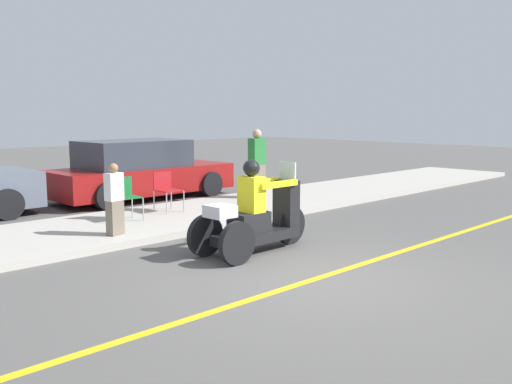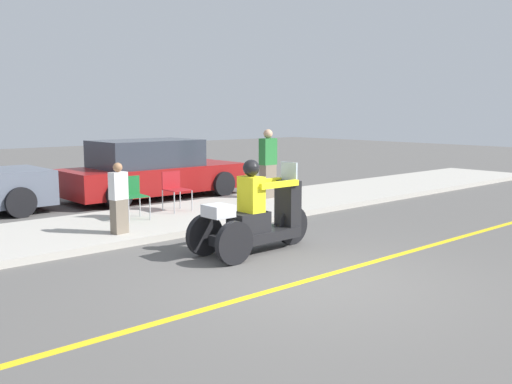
{
  "view_description": "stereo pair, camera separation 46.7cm",
  "coord_description": "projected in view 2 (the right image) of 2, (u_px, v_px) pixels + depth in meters",
  "views": [
    {
      "loc": [
        -5.66,
        -4.63,
        2.19
      ],
      "look_at": [
        0.47,
        1.59,
        0.95
      ],
      "focal_mm": 40.0,
      "sensor_mm": 36.0,
      "label": 1
    },
    {
      "loc": [
        -5.31,
        -4.95,
        2.19
      ],
      "look_at": [
        0.47,
        1.59,
        0.95
      ],
      "focal_mm": 40.0,
      "sensor_mm": 36.0,
      "label": 2
    }
  ],
  "objects": [
    {
      "name": "lane_stripe",
      "position": [
        333.0,
        273.0,
        7.77
      ],
      "size": [
        24.0,
        0.12,
        0.01
      ],
      "color": "gold",
      "rests_on": "ground"
    },
    {
      "name": "folding_chair_set_back",
      "position": [
        174.0,
        187.0,
        11.95
      ],
      "size": [
        0.47,
        0.47,
        0.82
      ],
      "color": "#A5A8AD",
      "rests_on": "sidewalk_strip"
    },
    {
      "name": "spectator_by_tree",
      "position": [
        268.0,
        165.0,
        13.69
      ],
      "size": [
        0.4,
        0.24,
        1.65
      ],
      "color": "#726656",
      "rests_on": "sidewalk_strip"
    },
    {
      "name": "folding_chair_curbside",
      "position": [
        132.0,
        193.0,
        11.05
      ],
      "size": [
        0.5,
        0.5,
        0.82
      ],
      "color": "#A5A8AD",
      "rests_on": "sidewalk_strip"
    },
    {
      "name": "sidewalk_strip",
      "position": [
        133.0,
        224.0,
        10.87
      ],
      "size": [
        28.0,
        2.8,
        0.12
      ],
      "color": "#B2ADA3",
      "rests_on": "ground"
    },
    {
      "name": "parked_car_lot_center",
      "position": [
        152.0,
        171.0,
        14.44
      ],
      "size": [
        4.63,
        2.03,
        1.48
      ],
      "color": "maroon",
      "rests_on": "ground"
    },
    {
      "name": "spectator_far_back",
      "position": [
        119.0,
        200.0,
        9.68
      ],
      "size": [
        0.31,
        0.22,
        1.22
      ],
      "color": "#726656",
      "rests_on": "sidewalk_strip"
    },
    {
      "name": "ground_plane",
      "position": [
        310.0,
        280.0,
        7.47
      ],
      "size": [
        60.0,
        60.0,
        0.0
      ],
      "primitive_type": "plane",
      "color": "#565451"
    },
    {
      "name": "motorcycle_trike",
      "position": [
        256.0,
        219.0,
        8.89
      ],
      "size": [
        2.17,
        0.82,
        1.46
      ],
      "color": "black",
      "rests_on": "ground"
    }
  ]
}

